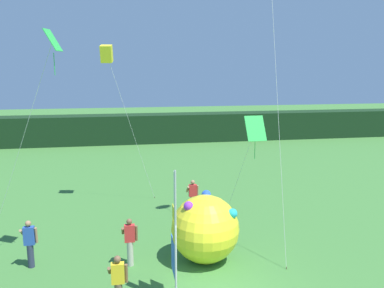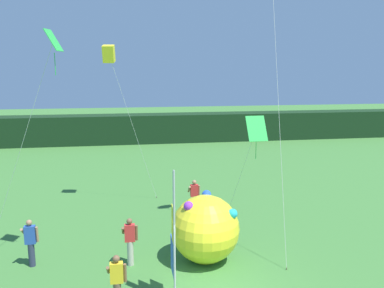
# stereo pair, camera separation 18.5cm
# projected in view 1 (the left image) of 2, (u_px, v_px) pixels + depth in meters

# --- Properties ---
(distant_treeline) EXTENTS (80.00, 2.40, 2.59)m
(distant_treeline) POSITION_uv_depth(u_px,v_px,m) (151.00, 128.00, 36.91)
(distant_treeline) COLOR black
(distant_treeline) RESTS_ON ground
(banner_flag) EXTENTS (0.06, 1.03, 4.07)m
(banner_flag) POSITION_uv_depth(u_px,v_px,m) (174.00, 239.00, 11.46)
(banner_flag) COLOR #B7B7BC
(banner_flag) RESTS_ON ground
(person_near_banner) EXTENTS (0.55, 0.48, 1.72)m
(person_near_banner) POSITION_uv_depth(u_px,v_px,m) (130.00, 241.00, 13.79)
(person_near_banner) COLOR #B7B2A3
(person_near_banner) RESTS_ON ground
(person_mid_field) EXTENTS (0.55, 0.48, 1.74)m
(person_mid_field) POSITION_uv_depth(u_px,v_px,m) (118.00, 283.00, 11.05)
(person_mid_field) COLOR brown
(person_mid_field) RESTS_ON ground
(person_far_left) EXTENTS (0.55, 0.48, 1.68)m
(person_far_left) POSITION_uv_depth(u_px,v_px,m) (193.00, 196.00, 18.61)
(person_far_left) COLOR #2D334C
(person_far_left) RESTS_ON ground
(person_far_right) EXTENTS (0.55, 0.48, 1.70)m
(person_far_right) POSITION_uv_depth(u_px,v_px,m) (30.00, 243.00, 13.67)
(person_far_right) COLOR #2D334C
(person_far_right) RESTS_ON ground
(inflatable_balloon) EXTENTS (2.41, 2.41, 2.46)m
(inflatable_balloon) POSITION_uv_depth(u_px,v_px,m) (205.00, 229.00, 14.07)
(inflatable_balloon) COLOR yellow
(inflatable_balloon) RESTS_ON ground
(kite_green_diamond_1) EXTENTS (0.98, 2.60, 4.92)m
(kite_green_diamond_1) POSITION_uv_depth(u_px,v_px,m) (255.00, 131.00, 15.79)
(kite_green_diamond_1) COLOR brown
(kite_green_diamond_1) RESTS_ON ground
(kite_green_diamond_2) EXTENTS (3.28, 1.60, 7.99)m
(kite_green_diamond_2) POSITION_uv_depth(u_px,v_px,m) (48.00, 57.00, 12.61)
(kite_green_diamond_2) COLOR brown
(kite_green_diamond_2) RESTS_ON ground
(kite_yellow_box_3) EXTENTS (2.50, 1.09, 7.88)m
(kite_yellow_box_3) POSITION_uv_depth(u_px,v_px,m) (107.00, 54.00, 18.71)
(kite_yellow_box_3) COLOR brown
(kite_yellow_box_3) RESTS_ON ground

